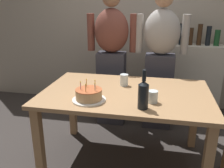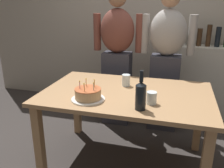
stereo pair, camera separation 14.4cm
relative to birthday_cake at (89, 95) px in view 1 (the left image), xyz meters
name	(u,v)px [view 1 (the left image)]	position (x,y,z in m)	size (l,w,h in m)	color
ground_plane	(125,160)	(0.27, 0.26, -0.79)	(10.00, 10.00, 0.00)	#332D2B
back_wall	(142,17)	(0.27, 1.81, 0.51)	(5.20, 0.10, 2.60)	#9E9384
dining_table	(126,101)	(0.27, 0.26, -0.14)	(1.50, 0.96, 0.74)	#A37A51
birthday_cake	(89,95)	(0.00, 0.00, 0.00)	(0.28, 0.28, 0.17)	white
water_glass_near	(124,80)	(0.23, 0.42, 0.01)	(0.08, 0.08, 0.11)	silver
water_glass_far	(153,97)	(0.51, 0.06, 0.00)	(0.08, 0.08, 0.10)	silver
wine_bottle	(143,94)	(0.44, -0.07, 0.07)	(0.08, 0.08, 0.30)	black
person_man_bearded	(111,56)	(-0.03, 1.08, 0.09)	(0.61, 0.27, 1.66)	#33333D
person_woman_cardigan	(160,58)	(0.55, 1.08, 0.09)	(0.61, 0.27, 1.66)	#33333D
shelf_cabinet	(190,78)	(0.98, 1.59, -0.29)	(0.78, 0.30, 1.24)	beige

